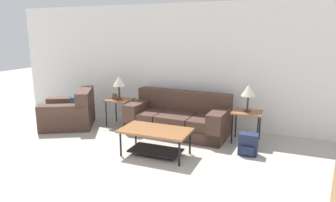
# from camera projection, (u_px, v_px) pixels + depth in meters

# --- Properties ---
(wall_back) EXTENTS (9.11, 0.06, 2.60)m
(wall_back) POSITION_uv_depth(u_px,v_px,m) (192.00, 66.00, 6.39)
(wall_back) COLOR white
(wall_back) RESTS_ON ground_plane
(couch) EXTENTS (2.06, 1.01, 0.82)m
(couch) POSITION_uv_depth(u_px,v_px,m) (178.00, 119.00, 6.06)
(couch) COLOR #4C3328
(couch) RESTS_ON ground_plane
(armchair) EXTENTS (1.37, 1.36, 0.80)m
(armchair) POSITION_uv_depth(u_px,v_px,m) (70.00, 113.00, 6.49)
(armchair) COLOR #4C3328
(armchair) RESTS_ON ground_plane
(coffee_table) EXTENTS (1.15, 0.64, 0.45)m
(coffee_table) POSITION_uv_depth(u_px,v_px,m) (156.00, 136.00, 4.94)
(coffee_table) COLOR #935B33
(coffee_table) RESTS_ON ground_plane
(side_table_left) EXTENTS (0.53, 0.47, 0.59)m
(side_table_left) POSITION_uv_depth(u_px,v_px,m) (120.00, 102.00, 6.50)
(side_table_left) COLOR #935B33
(side_table_left) RESTS_ON ground_plane
(side_table_right) EXTENTS (0.53, 0.47, 0.59)m
(side_table_right) POSITION_uv_depth(u_px,v_px,m) (247.00, 115.00, 5.50)
(side_table_right) COLOR #935B33
(side_table_right) RESTS_ON ground_plane
(table_lamp_left) EXTENTS (0.26, 0.26, 0.50)m
(table_lamp_left) POSITION_uv_depth(u_px,v_px,m) (119.00, 82.00, 6.40)
(table_lamp_left) COLOR #472D1E
(table_lamp_left) RESTS_ON side_table_left
(table_lamp_right) EXTENTS (0.26, 0.26, 0.50)m
(table_lamp_right) POSITION_uv_depth(u_px,v_px,m) (248.00, 91.00, 5.40)
(table_lamp_right) COLOR #472D1E
(table_lamp_right) RESTS_ON side_table_right
(backpack) EXTENTS (0.31, 0.27, 0.37)m
(backpack) POSITION_uv_depth(u_px,v_px,m) (248.00, 145.00, 4.98)
(backpack) COLOR #1E2847
(backpack) RESTS_ON ground_plane
(picture_frame) EXTENTS (0.10, 0.04, 0.13)m
(picture_frame) POSITION_uv_depth(u_px,v_px,m) (115.00, 97.00, 6.43)
(picture_frame) COLOR #4C3828
(picture_frame) RESTS_ON side_table_left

